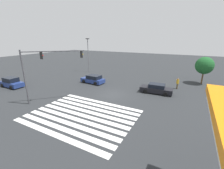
{
  "coord_description": "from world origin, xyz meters",
  "views": [
    {
      "loc": [
        9.6,
        -18.12,
        7.95
      ],
      "look_at": [
        0.0,
        0.0,
        1.57
      ],
      "focal_mm": 24.0,
      "sensor_mm": 36.0,
      "label": 1
    }
  ],
  "objects_px": {
    "car_0": "(93,79)",
    "street_light_pole_a": "(88,52)",
    "traffic_signal_mast": "(43,65)",
    "car_1": "(156,89)",
    "car_2": "(12,83)",
    "tree_corner_a": "(205,66)",
    "pedestrian": "(178,83)"
  },
  "relations": [
    {
      "from": "street_light_pole_a",
      "to": "car_0",
      "type": "bearing_deg",
      "value": -49.28
    },
    {
      "from": "car_0",
      "to": "street_light_pole_a",
      "type": "relative_size",
      "value": 0.56
    },
    {
      "from": "street_light_pole_a",
      "to": "tree_corner_a",
      "type": "distance_m",
      "value": 24.36
    },
    {
      "from": "car_0",
      "to": "car_2",
      "type": "height_order",
      "value": "car_2"
    },
    {
      "from": "car_0",
      "to": "car_2",
      "type": "relative_size",
      "value": 1.05
    },
    {
      "from": "pedestrian",
      "to": "street_light_pole_a",
      "type": "relative_size",
      "value": 0.23
    },
    {
      "from": "traffic_signal_mast",
      "to": "pedestrian",
      "type": "bearing_deg",
      "value": -1.66
    },
    {
      "from": "car_0",
      "to": "tree_corner_a",
      "type": "height_order",
      "value": "tree_corner_a"
    },
    {
      "from": "car_0",
      "to": "pedestrian",
      "type": "bearing_deg",
      "value": -161.77
    },
    {
      "from": "street_light_pole_a",
      "to": "traffic_signal_mast",
      "type": "bearing_deg",
      "value": -70.19
    },
    {
      "from": "car_0",
      "to": "tree_corner_a",
      "type": "bearing_deg",
      "value": -149.67
    },
    {
      "from": "traffic_signal_mast",
      "to": "tree_corner_a",
      "type": "relative_size",
      "value": 1.38
    },
    {
      "from": "car_2",
      "to": "street_light_pole_a",
      "type": "relative_size",
      "value": 0.53
    },
    {
      "from": "car_1",
      "to": "pedestrian",
      "type": "xyz_separation_m",
      "value": [
        2.6,
        3.58,
        0.35
      ]
    },
    {
      "from": "car_1",
      "to": "car_2",
      "type": "bearing_deg",
      "value": 18.01
    },
    {
      "from": "traffic_signal_mast",
      "to": "car_1",
      "type": "bearing_deg",
      "value": -4.7
    },
    {
      "from": "traffic_signal_mast",
      "to": "tree_corner_a",
      "type": "xyz_separation_m",
      "value": [
        17.96,
        18.74,
        -1.51
      ]
    },
    {
      "from": "car_2",
      "to": "tree_corner_a",
      "type": "distance_m",
      "value": 33.39
    },
    {
      "from": "car_0",
      "to": "car_2",
      "type": "distance_m",
      "value": 13.69
    },
    {
      "from": "traffic_signal_mast",
      "to": "tree_corner_a",
      "type": "bearing_deg",
      "value": 1.22
    },
    {
      "from": "traffic_signal_mast",
      "to": "pedestrian",
      "type": "distance_m",
      "value": 20.06
    },
    {
      "from": "car_1",
      "to": "street_light_pole_a",
      "type": "height_order",
      "value": "street_light_pole_a"
    },
    {
      "from": "car_2",
      "to": "traffic_signal_mast",
      "type": "bearing_deg",
      "value": -8.39
    },
    {
      "from": "car_2",
      "to": "street_light_pole_a",
      "type": "bearing_deg",
      "value": 75.12
    },
    {
      "from": "car_0",
      "to": "car_1",
      "type": "distance_m",
      "value": 11.42
    },
    {
      "from": "car_0",
      "to": "car_2",
      "type": "bearing_deg",
      "value": 41.36
    },
    {
      "from": "car_2",
      "to": "pedestrian",
      "type": "xyz_separation_m",
      "value": [
        24.84,
        12.02,
        0.25
      ]
    },
    {
      "from": "car_0",
      "to": "street_light_pole_a",
      "type": "xyz_separation_m",
      "value": [
        -6.64,
        7.72,
        4.02
      ]
    },
    {
      "from": "car_1",
      "to": "traffic_signal_mast",
      "type": "bearing_deg",
      "value": 37.51
    },
    {
      "from": "car_1",
      "to": "street_light_pole_a",
      "type": "distance_m",
      "value": 20.03
    },
    {
      "from": "traffic_signal_mast",
      "to": "pedestrian",
      "type": "relative_size",
      "value": 3.71
    },
    {
      "from": "car_1",
      "to": "street_light_pole_a",
      "type": "xyz_separation_m",
      "value": [
        -18.06,
        7.65,
        4.06
      ]
    }
  ]
}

